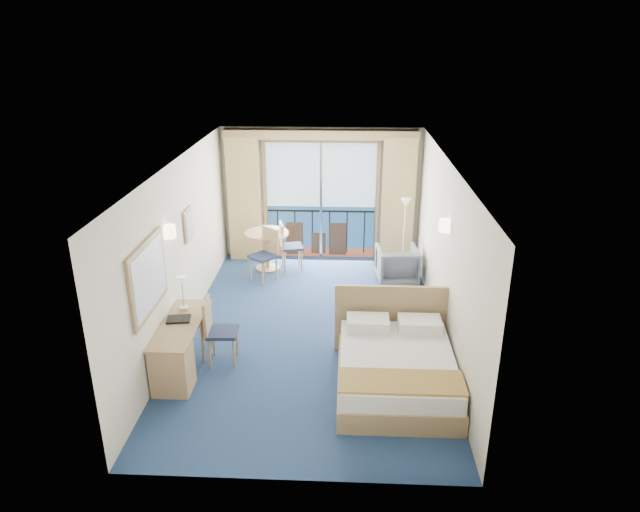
{
  "coord_description": "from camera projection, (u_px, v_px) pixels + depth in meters",
  "views": [
    {
      "loc": [
        0.52,
        -7.99,
        4.46
      ],
      "look_at": [
        0.12,
        0.2,
        1.2
      ],
      "focal_mm": 32.0,
      "sensor_mm": 36.0,
      "label": 1
    }
  ],
  "objects": [
    {
      "name": "floor",
      "position": [
        312.0,
        331.0,
        9.08
      ],
      "size": [
        6.5,
        6.5,
        0.0
      ],
      "primitive_type": "plane",
      "color": "navy",
      "rests_on": "ground"
    },
    {
      "name": "sconce_left",
      "position": [
        169.0,
        232.0,
        7.93
      ],
      "size": [
        0.18,
        0.18,
        0.18
      ],
      "primitive_type": "cylinder",
      "color": "#FFE0B2",
      "rests_on": "room_walls"
    },
    {
      "name": "desk_lamp",
      "position": [
        182.0,
        286.0,
        8.08
      ],
      "size": [
        0.13,
        0.13,
        0.5
      ],
      "color": "silver",
      "rests_on": "desk"
    },
    {
      "name": "folder",
      "position": [
        179.0,
        319.0,
        7.91
      ],
      "size": [
        0.35,
        0.29,
        0.03
      ],
      "primitive_type": "cube",
      "rotation": [
        0.0,
        0.0,
        0.16
      ],
      "color": "black",
      "rests_on": "desk"
    },
    {
      "name": "table_chair_a",
      "position": [
        288.0,
        243.0,
        11.25
      ],
      "size": [
        0.51,
        0.5,
        0.96
      ],
      "rotation": [
        0.0,
        0.0,
        1.8
      ],
      "color": "#1D2844",
      "rests_on": "ground"
    },
    {
      "name": "bed",
      "position": [
        396.0,
        367.0,
        7.57
      ],
      "size": [
        1.67,
        1.99,
        1.05
      ],
      "color": "tan",
      "rests_on": "ground"
    },
    {
      "name": "phone",
      "position": [
        424.0,
        299.0,
        8.66
      ],
      "size": [
        0.22,
        0.19,
        0.09
      ],
      "primitive_type": "cube",
      "rotation": [
        0.0,
        0.0,
        0.18
      ],
      "color": "white",
      "rests_on": "nightstand"
    },
    {
      "name": "desk",
      "position": [
        174.0,
        359.0,
        7.56
      ],
      "size": [
        0.52,
        1.51,
        0.71
      ],
      "color": "tan",
      "rests_on": "ground"
    },
    {
      "name": "sconce_right",
      "position": [
        445.0,
        225.0,
        8.17
      ],
      "size": [
        0.18,
        0.18,
        0.18
      ],
      "primitive_type": "cylinder",
      "color": "#FFE0B2",
      "rests_on": "room_walls"
    },
    {
      "name": "desk_chair",
      "position": [
        216.0,
        327.0,
        8.06
      ],
      "size": [
        0.45,
        0.44,
        0.98
      ],
      "rotation": [
        0.0,
        0.0,
        1.62
      ],
      "color": "#1D2844",
      "rests_on": "ground"
    },
    {
      "name": "pelmet",
      "position": [
        321.0,
        135.0,
        11.01
      ],
      "size": [
        3.8,
        0.25,
        0.18
      ],
      "primitive_type": "cube",
      "color": "tan",
      "rests_on": "room_walls"
    },
    {
      "name": "wall_print",
      "position": [
        188.0,
        225.0,
        9.0
      ],
      "size": [
        0.04,
        0.42,
        0.52
      ],
      "color": "tan",
      "rests_on": "room_walls"
    },
    {
      "name": "armchair",
      "position": [
        397.0,
        265.0,
        10.73
      ],
      "size": [
        0.81,
        0.83,
        0.69
      ],
      "primitive_type": "imported",
      "rotation": [
        0.0,
        0.0,
        3.24
      ],
      "color": "#484F57",
      "rests_on": "ground"
    },
    {
      "name": "curtain_right",
      "position": [
        398.0,
        201.0,
        11.39
      ],
      "size": [
        0.65,
        0.22,
        2.55
      ],
      "primitive_type": "cube",
      "color": "tan",
      "rests_on": "room_walls"
    },
    {
      "name": "nightstand",
      "position": [
        424.0,
        321.0,
        8.74
      ],
      "size": [
        0.46,
        0.44,
        0.61
      ],
      "primitive_type": "cube",
      "color": "tan",
      "rests_on": "ground"
    },
    {
      "name": "mirror",
      "position": [
        148.0,
        277.0,
        7.21
      ],
      "size": [
        0.05,
        1.25,
        0.95
      ],
      "color": "tan",
      "rests_on": "room_walls"
    },
    {
      "name": "balcony_door",
      "position": [
        321.0,
        204.0,
        11.65
      ],
      "size": [
        2.36,
        0.03,
        2.52
      ],
      "color": "navy",
      "rests_on": "room_walls"
    },
    {
      "name": "floor_lamp",
      "position": [
        405.0,
        217.0,
        10.98
      ],
      "size": [
        0.2,
        0.2,
        1.47
      ],
      "color": "silver",
      "rests_on": "ground"
    },
    {
      "name": "table_chair_b",
      "position": [
        266.0,
        251.0,
        10.78
      ],
      "size": [
        0.61,
        0.61,
        1.01
      ],
      "rotation": [
        0.0,
        0.0,
        -0.7
      ],
      "color": "#1D2844",
      "rests_on": "ground"
    },
    {
      "name": "round_table",
      "position": [
        267.0,
        241.0,
        11.23
      ],
      "size": [
        0.86,
        0.86,
        0.77
      ],
      "color": "tan",
      "rests_on": "ground"
    },
    {
      "name": "room_walls",
      "position": [
        311.0,
        225.0,
        8.43
      ],
      "size": [
        4.04,
        6.54,
        2.72
      ],
      "color": "beige",
      "rests_on": "ground"
    },
    {
      "name": "curtain_left",
      "position": [
        244.0,
        199.0,
        11.53
      ],
      "size": [
        0.65,
        0.22,
        2.55
      ],
      "primitive_type": "cube",
      "color": "tan",
      "rests_on": "room_walls"
    }
  ]
}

